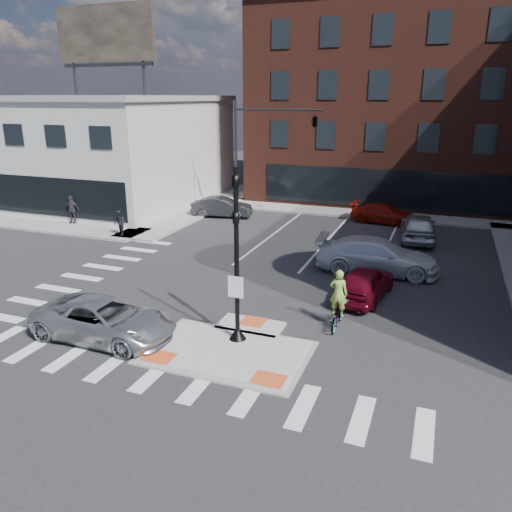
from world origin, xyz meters
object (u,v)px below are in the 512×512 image
at_px(white_pickup, 377,256).
at_px(cyclist, 338,308).
at_px(red_sedan, 365,283).
at_px(pedestrian_b, 72,210).
at_px(bg_car_red, 384,214).
at_px(bg_car_dark, 222,207).
at_px(silver_suv, 104,319).
at_px(pedestrian_a, 119,223).
at_px(bg_car_silver, 418,227).

bearing_deg(white_pickup, cyclist, 171.73).
xyz_separation_m(red_sedan, pedestrian_b, (-20.26, 5.84, 0.37)).
distance_m(cyclist, pedestrian_b, 21.73).
height_order(red_sedan, bg_car_red, red_sedan).
bearing_deg(bg_car_dark, bg_car_red, -90.15).
relative_size(red_sedan, bg_car_dark, 0.97).
bearing_deg(cyclist, red_sedan, -98.72).
height_order(silver_suv, white_pickup, white_pickup).
xyz_separation_m(bg_car_dark, pedestrian_a, (-3.50, -7.27, 0.21)).
bearing_deg(cyclist, bg_car_red, -88.46).
xyz_separation_m(cyclist, pedestrian_a, (-15.00, 7.60, 0.15)).
relative_size(silver_suv, bg_car_silver, 1.07).
bearing_deg(silver_suv, bg_car_silver, -28.55).
height_order(bg_car_dark, pedestrian_b, pedestrian_b).
relative_size(silver_suv, cyclist, 2.29).
relative_size(pedestrian_a, pedestrian_b, 0.82).
relative_size(red_sedan, pedestrian_a, 2.73).
xyz_separation_m(bg_car_silver, cyclist, (-2.00, -13.46, -0.06)).
bearing_deg(pedestrian_b, pedestrian_a, -27.47).
xyz_separation_m(bg_car_silver, pedestrian_b, (-21.76, -4.42, 0.25)).
relative_size(white_pickup, bg_car_silver, 1.21).
distance_m(bg_car_red, cyclist, 17.08).
height_order(silver_suv, bg_car_dark, silver_suv).
distance_m(silver_suv, pedestrian_b, 17.76).
xyz_separation_m(bg_car_red, pedestrian_b, (-19.35, -8.03, 0.41)).
relative_size(bg_car_dark, pedestrian_a, 2.81).
bearing_deg(red_sedan, pedestrian_b, -7.83).
bearing_deg(pedestrian_b, bg_car_dark, 24.53).
height_order(bg_car_dark, bg_car_silver, bg_car_silver).
bearing_deg(pedestrian_b, white_pickup, -17.21).
bearing_deg(silver_suv, bg_car_dark, 12.38).
height_order(white_pickup, bg_car_dark, white_pickup).
relative_size(silver_suv, pedestrian_a, 3.40).
relative_size(red_sedan, bg_car_red, 0.92).
distance_m(silver_suv, white_pickup, 13.22).
bearing_deg(bg_car_dark, pedestrian_a, 142.90).
xyz_separation_m(white_pickup, bg_car_silver, (1.49, 6.74, -0.02)).
height_order(red_sedan, pedestrian_a, pedestrian_a).
bearing_deg(silver_suv, white_pickup, -36.99).
xyz_separation_m(red_sedan, bg_car_silver, (1.50, 10.26, 0.11)).
distance_m(silver_suv, bg_car_silver, 19.70).
height_order(silver_suv, bg_car_red, silver_suv).
xyz_separation_m(red_sedan, white_pickup, (0.01, 3.52, 0.14)).
relative_size(silver_suv, pedestrian_b, 2.80).
height_order(silver_suv, red_sedan, silver_suv).
xyz_separation_m(white_pickup, bg_car_dark, (-12.01, 8.15, -0.14)).
distance_m(bg_car_red, pedestrian_b, 20.96).
relative_size(white_pickup, pedestrian_b, 3.15).
distance_m(pedestrian_a, pedestrian_b, 4.98).
relative_size(bg_car_red, pedestrian_b, 2.46).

